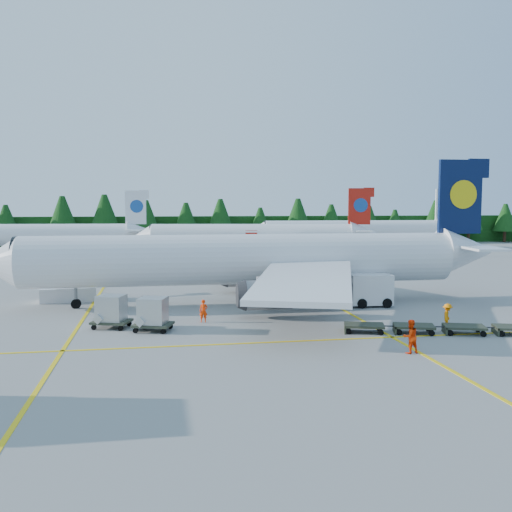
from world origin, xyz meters
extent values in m
plane|color=gray|center=(0.00, 0.00, 0.00)|extent=(320.00, 320.00, 0.00)
cube|color=yellow|center=(-14.00, 20.00, 0.01)|extent=(0.25, 120.00, 0.01)
cube|color=yellow|center=(6.00, 20.00, 0.01)|extent=(0.25, 120.00, 0.01)
cube|color=yellow|center=(0.00, -6.00, 0.01)|extent=(80.00, 0.25, 0.01)
cube|color=black|center=(0.00, 82.00, 3.00)|extent=(220.00, 4.00, 6.00)
cylinder|color=silver|center=(-1.49, 7.81, 3.79)|extent=(35.88, 4.63, 4.22)
cube|color=#071235|center=(18.01, 7.58, 9.06)|extent=(4.01, 0.42, 6.53)
cube|color=silver|center=(1.78, 16.73, 3.16)|extent=(10.74, 16.97, 1.20)
cylinder|color=slate|center=(-0.36, 13.91, 1.69)|extent=(3.61, 2.26, 2.21)
cube|color=silver|center=(1.57, -1.19, 3.16)|extent=(11.05, 17.00, 1.20)
cylinder|color=slate|center=(-0.51, 1.68, 1.69)|extent=(3.61, 2.26, 2.21)
cylinder|color=slate|center=(-15.11, 7.97, 0.90)|extent=(0.25, 0.25, 1.79)
cylinder|color=silver|center=(6.53, 51.91, 3.41)|extent=(32.38, 9.05, 3.79)
cone|color=silver|center=(-10.66, 54.78, 3.41)|extent=(3.24, 4.17, 3.79)
cube|color=#B1160B|center=(23.81, 49.01, 8.14)|extent=(3.60, 0.92, 5.87)
cube|color=silver|center=(10.66, 59.38, 2.84)|extent=(7.72, 14.89, 1.07)
cylinder|color=slate|center=(8.37, 57.17, 1.52)|extent=(3.50, 2.49, 1.99)
cube|color=silver|center=(8.00, 43.50, 2.84)|extent=(11.60, 15.22, 1.07)
cylinder|color=slate|center=(6.56, 46.33, 1.52)|extent=(3.50, 2.49, 1.99)
cylinder|color=slate|center=(-5.54, 53.92, 0.80)|extent=(0.23, 0.23, 1.61)
cylinder|color=silver|center=(-29.22, 61.89, 3.33)|extent=(31.64, 5.91, 3.70)
cube|color=silver|center=(-12.14, 60.68, 7.96)|extent=(3.53, 0.57, 5.74)
cylinder|color=silver|center=(27.81, 63.18, 3.53)|extent=(33.46, 5.16, 3.92)
cone|color=silver|center=(9.78, 63.85, 3.53)|extent=(2.89, 4.02, 3.92)
cube|color=silver|center=(45.94, 62.50, 8.43)|extent=(3.74, 0.48, 6.08)
cylinder|color=slate|center=(15.15, 63.65, 0.78)|extent=(0.24, 0.24, 1.57)
cube|color=silver|center=(-16.30, 11.92, 0.61)|extent=(4.93, 3.05, 1.21)
cube|color=slate|center=(-16.61, 14.10, 2.54)|extent=(2.37, 4.60, 3.27)
cube|color=slate|center=(-16.92, 16.29, 4.03)|extent=(2.15, 1.59, 0.13)
cube|color=white|center=(5.90, 5.16, 0.99)|extent=(2.04, 2.04, 1.98)
cube|color=black|center=(5.90, 5.16, 1.46)|extent=(1.75, 1.92, 0.85)
cube|color=white|center=(8.73, 4.93, 1.42)|extent=(3.56, 2.35, 2.46)
cube|color=#2F3325|center=(4.74, -4.38, 0.48)|extent=(2.93, 2.30, 0.15)
cube|color=#2F3325|center=(7.86, -5.14, 0.48)|extent=(2.93, 2.30, 0.15)
cube|color=#2F3325|center=(10.99, -5.90, 0.48)|extent=(2.93, 2.30, 0.15)
cube|color=#2F3325|center=(-11.69, -0.13, 0.44)|extent=(2.89, 2.53, 0.15)
cube|color=#B8BBBD|center=(-11.69, -0.13, 1.38)|extent=(2.14, 2.10, 1.72)
cube|color=#2F3325|center=(-8.90, -1.59, 0.44)|extent=(2.89, 2.53, 0.15)
cube|color=#B8BBBD|center=(-8.90, -1.59, 1.38)|extent=(2.14, 2.10, 1.72)
imported|color=#FF3505|center=(-5.38, 0.73, 0.81)|extent=(0.65, 0.49, 1.62)
imported|color=#FF3305|center=(5.40, -9.85, 0.96)|extent=(1.04, 0.88, 1.92)
imported|color=orange|center=(10.56, -4.51, 0.88)|extent=(0.81, 0.88, 1.77)
camera|label=1|loc=(-8.53, -39.40, 8.32)|focal=40.00mm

